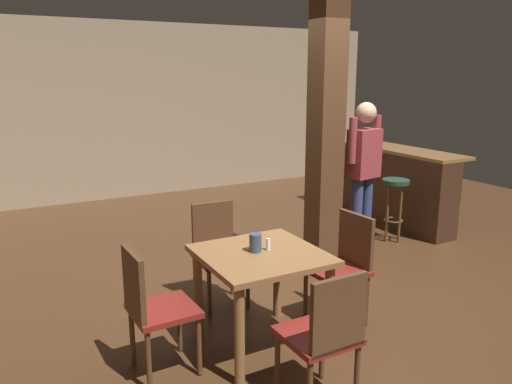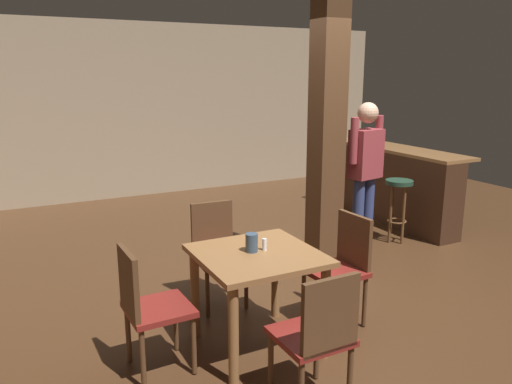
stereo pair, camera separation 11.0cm
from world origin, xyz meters
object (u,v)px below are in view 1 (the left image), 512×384
at_px(chair_south, 325,332).
at_px(bar_stool_near, 395,196).
at_px(salt_shaker, 268,244).
at_px(dining_table, 261,271).
at_px(chair_west, 152,305).
at_px(chair_north, 218,249).
at_px(napkin_cup, 255,243).
at_px(chair_east, 344,263).
at_px(standing_person, 363,172).
at_px(bar_counter, 384,183).

xyz_separation_m(chair_south, bar_stool_near, (2.61, 2.17, 0.06)).
height_order(chair_south, salt_shaker, chair_south).
relative_size(dining_table, chair_west, 0.96).
height_order(chair_north, napkin_cup, chair_north).
distance_m(chair_east, napkin_cup, 0.87).
bearing_deg(standing_person, bar_stool_near, 25.02).
relative_size(chair_west, napkin_cup, 6.60).
relative_size(standing_person, bar_counter, 0.75).
bearing_deg(chair_west, standing_person, 19.96).
relative_size(chair_west, bar_stool_near, 1.16).
bearing_deg(chair_east, standing_person, 44.27).
relative_size(bar_counter, bar_stool_near, 3.00).
bearing_deg(dining_table, chair_north, 88.45).
relative_size(dining_table, chair_south, 0.96).
bearing_deg(chair_south, chair_east, 46.28).
distance_m(chair_north, standing_person, 1.79).
relative_size(chair_east, bar_stool_near, 1.16).
xyz_separation_m(chair_west, bar_stool_near, (3.41, 1.33, 0.06)).
bearing_deg(napkin_cup, bar_counter, 33.54).
bearing_deg(chair_west, bar_counter, 28.02).
bearing_deg(chair_east, dining_table, -177.68).
relative_size(chair_south, napkin_cup, 6.60).
distance_m(chair_south, salt_shaker, 0.88).
relative_size(chair_east, bar_counter, 0.39).
relative_size(chair_north, bar_counter, 0.39).
bearing_deg(bar_counter, bar_stool_near, -124.40).
xyz_separation_m(chair_east, bar_stool_near, (1.81, 1.33, 0.06)).
bearing_deg(standing_person, chair_east, -135.73).
bearing_deg(chair_north, dining_table, -91.55).
bearing_deg(standing_person, chair_south, -134.79).
height_order(dining_table, napkin_cup, napkin_cup).
xyz_separation_m(chair_east, bar_counter, (2.33, 2.09, 0.01)).
distance_m(chair_west, bar_counter, 4.45).
xyz_separation_m(chair_west, bar_counter, (3.93, 2.09, 0.01)).
bearing_deg(bar_counter, chair_west, -151.98).
bearing_deg(chair_east, chair_west, 179.92).
distance_m(chair_south, chair_east, 1.16).
xyz_separation_m(chair_east, chair_north, (-0.77, 0.79, 0.00)).
bearing_deg(bar_counter, dining_table, -145.76).
height_order(napkin_cup, bar_counter, bar_counter).
bearing_deg(dining_table, bar_stool_near, 27.61).
bearing_deg(napkin_cup, bar_stool_near, 26.73).
bearing_deg(chair_east, bar_counter, 41.90).
distance_m(chair_west, salt_shaker, 0.92).
height_order(chair_east, salt_shaker, chair_east).
height_order(dining_table, chair_north, chair_north).
distance_m(chair_east, standing_person, 1.42).
xyz_separation_m(chair_south, chair_north, (0.03, 1.63, 0.00)).
bearing_deg(napkin_cup, chair_south, -88.94).
height_order(napkin_cup, bar_stool_near, napkin_cup).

